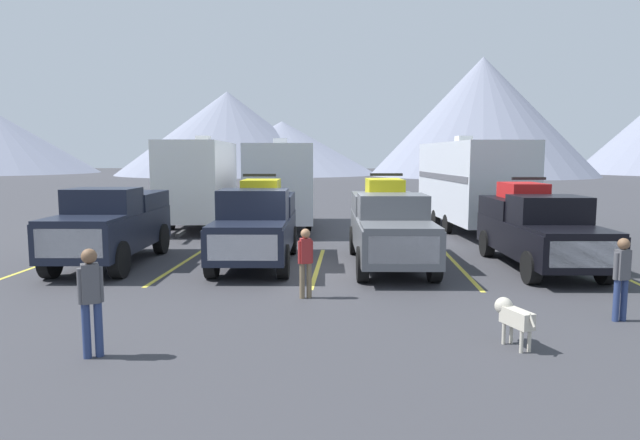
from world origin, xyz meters
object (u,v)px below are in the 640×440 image
Objects in this scene: camper_trailer_c at (471,180)px; person_a at (306,258)px; camper_trailer_b at (280,181)px; person_b at (622,274)px; pickup_truck_a at (112,224)px; camper_trailer_a at (200,179)px; pickup_truck_c at (389,224)px; pickup_truck_d at (537,227)px; person_c at (91,295)px; dog at (512,315)px; pickup_truck_b at (257,223)px.

person_a is at bearing -117.19° from camper_trailer_c.
camper_trailer_b is 15.33m from person_b.
pickup_truck_a is 3.40× the size of person_b.
camper_trailer_a is at bearing 174.19° from camper_trailer_b.
pickup_truck_c is 6.58m from person_b.
pickup_truck_d reaches higher than person_b.
person_c is 6.66m from dog.
camper_trailer_c reaches higher than person_c.
dog is at bearing -99.06° from camper_trailer_c.
camper_trailer_b reaches higher than person_b.
camper_trailer_a reaches higher than person_b.
pickup_truck_b is 0.96× the size of pickup_truck_d.
camper_trailer_c is (-0.23, 7.72, 0.95)m from pickup_truck_d.
person_c is at bearing -128.27° from person_a.
person_c reaches higher than dog.
camper_trailer_a is at bearing 144.94° from pickup_truck_d.
pickup_truck_c is 6.94m from dog.
pickup_truck_d is (7.84, -0.09, -0.06)m from pickup_truck_b.
person_a is 0.90× the size of person_c.
person_a is 4.62m from dog.
camper_trailer_a is at bearing 133.30° from pickup_truck_c.
camper_trailer_b is 15.62m from dog.
camper_trailer_c is 14.59m from dog.
pickup_truck_b reaches higher than dog.
pickup_truck_d is (11.96, 0.21, -0.04)m from pickup_truck_a.
camper_trailer_a reaches higher than dog.
pickup_truck_b reaches higher than pickup_truck_d.
person_b is at bearing -48.94° from camper_trailer_a.
person_c reaches higher than person_b.
pickup_truck_b is at bearing 80.66° from person_c.
camper_trailer_c reaches higher than pickup_truck_a.
pickup_truck_b is 7.83m from camper_trailer_b.
pickup_truck_d is 3.52× the size of person_b.
camper_trailer_b is at bearing 121.93° from person_b.
pickup_truck_d is 11.38m from camper_trailer_b.
pickup_truck_b is 0.63× the size of camper_trailer_b.
pickup_truck_c is 6.72× the size of dog.
camper_trailer_a is (-3.87, 8.14, 0.91)m from pickup_truck_b.
pickup_truck_b is 0.59× the size of camper_trailer_c.
person_b is at bearing -89.41° from camper_trailer_c.
camper_trailer_c is (11.49, -0.50, -0.02)m from camper_trailer_a.
pickup_truck_b is (4.11, 0.30, 0.02)m from pickup_truck_a.
pickup_truck_d is at bearing -1.68° from pickup_truck_c.
pickup_truck_b is at bearing -64.56° from camper_trailer_a.
pickup_truck_c is 4.08m from pickup_truck_d.
pickup_truck_c is 8.80m from camper_trailer_b.
pickup_truck_b reaches higher than person_a.
person_c is (-5.02, -7.65, -0.19)m from pickup_truck_c.
dog is (5.67, -14.47, -1.51)m from camper_trailer_b.
dog is at bearing -38.28° from person_a.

